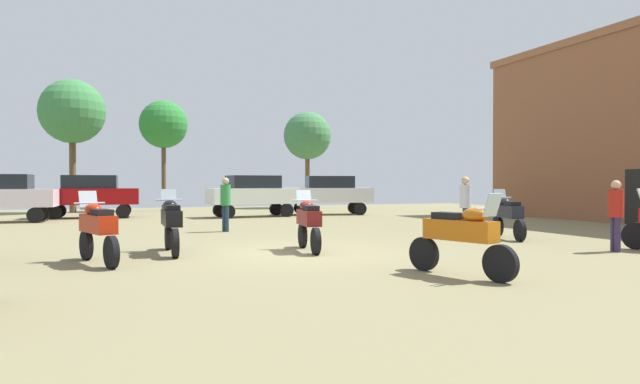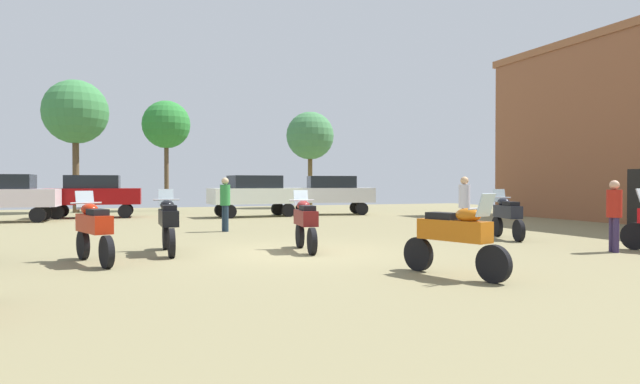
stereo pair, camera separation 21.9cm
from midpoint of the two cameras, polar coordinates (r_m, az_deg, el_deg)
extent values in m
cube|color=#7F7752|center=(13.10, -2.23, -6.27)|extent=(44.00, 52.00, 0.02)
cylinder|color=black|center=(14.12, -15.17, -4.41)|extent=(0.13, 0.65, 0.65)
cylinder|color=black|center=(12.50, -14.54, -5.10)|extent=(0.13, 0.65, 0.65)
cube|color=black|center=(13.27, -14.89, -2.56)|extent=(0.38, 1.40, 0.36)
ellipsoid|color=black|center=(13.57, -15.01, -1.30)|extent=(0.33, 0.48, 0.24)
cube|color=black|center=(13.01, -14.80, -1.57)|extent=(0.31, 0.56, 0.12)
cube|color=silver|center=(13.91, -15.13, -0.51)|extent=(0.36, 0.16, 0.39)
cylinder|color=#B7B7BC|center=(13.81, -15.10, -0.77)|extent=(0.62, 0.04, 0.04)
cylinder|color=black|center=(12.85, -22.75, -5.02)|extent=(0.31, 0.64, 0.63)
cylinder|color=black|center=(11.33, -20.58, -5.79)|extent=(0.31, 0.64, 0.63)
cube|color=#B1220B|center=(12.04, -21.75, -3.03)|extent=(0.75, 1.40, 0.36)
ellipsoid|color=#B1220B|center=(12.32, -22.16, -1.65)|extent=(0.45, 0.55, 0.24)
cube|color=black|center=(11.80, -21.42, -1.94)|extent=(0.46, 0.62, 0.12)
cube|color=silver|center=(12.64, -22.59, -0.77)|extent=(0.39, 0.25, 0.39)
cylinder|color=#B7B7BC|center=(12.54, -22.46, -1.05)|extent=(0.60, 0.22, 0.04)
cylinder|color=black|center=(9.53, 18.06, -7.05)|extent=(0.30, 0.63, 0.63)
cylinder|color=black|center=(10.51, 10.67, -6.28)|extent=(0.30, 0.63, 0.63)
cube|color=#C16111|center=(9.94, 14.19, -3.84)|extent=(0.76, 1.42, 0.36)
ellipsoid|color=#C16111|center=(9.74, 15.64, -2.29)|extent=(0.45, 0.55, 0.24)
cube|color=black|center=(10.08, 13.12, -2.41)|extent=(0.46, 0.62, 0.12)
cube|color=silver|center=(9.53, 17.32, -1.29)|extent=(0.39, 0.25, 0.39)
cylinder|color=#B7B7BC|center=(9.59, 16.81, -1.63)|extent=(0.60, 0.22, 0.04)
cylinder|color=black|center=(17.82, 18.10, -3.38)|extent=(0.29, 0.63, 0.62)
cylinder|color=black|center=(16.43, 20.12, -3.75)|extent=(0.29, 0.63, 0.62)
cube|color=black|center=(17.09, 19.08, -1.93)|extent=(0.71, 1.34, 0.36)
ellipsoid|color=black|center=(17.35, 18.71, -0.96)|extent=(0.44, 0.55, 0.24)
cube|color=black|center=(16.88, 19.39, -1.15)|extent=(0.45, 0.62, 0.12)
cube|color=silver|center=(17.64, 18.30, -0.34)|extent=(0.39, 0.25, 0.39)
cylinder|color=#B7B7BC|center=(17.55, 18.42, -0.54)|extent=(0.60, 0.21, 0.04)
cylinder|color=black|center=(14.02, -1.64, -4.48)|extent=(0.20, 0.63, 0.62)
cylinder|color=black|center=(12.61, -0.32, -5.08)|extent=(0.20, 0.63, 0.62)
cube|color=maroon|center=(13.28, -1.01, -2.66)|extent=(0.52, 1.27, 0.36)
ellipsoid|color=maroon|center=(13.53, -1.26, -1.41)|extent=(0.38, 0.52, 0.24)
cube|color=black|center=(13.05, -0.82, -1.67)|extent=(0.37, 0.59, 0.12)
cube|color=silver|center=(13.83, -1.52, -0.61)|extent=(0.38, 0.20, 0.39)
cylinder|color=#B7B7BC|center=(13.74, -1.45, -0.87)|extent=(0.62, 0.12, 0.04)
cylinder|color=black|center=(15.61, 30.03, -3.97)|extent=(0.32, 0.67, 0.67)
cylinder|color=black|center=(25.63, -26.83, -2.11)|extent=(0.65, 0.26, 0.64)
cylinder|color=black|center=(27.05, -26.31, -1.96)|extent=(0.65, 0.26, 0.64)
cube|color=silver|center=(26.59, -29.68, -0.53)|extent=(4.40, 2.06, 0.75)
cube|color=black|center=(26.59, -29.70, 0.93)|extent=(2.46, 1.73, 0.61)
cylinder|color=black|center=(25.89, -9.06, -2.00)|extent=(0.66, 0.27, 0.64)
cylinder|color=black|center=(27.28, -9.90, -1.85)|extent=(0.66, 0.27, 0.64)
cylinder|color=black|center=(26.85, -3.05, -1.88)|extent=(0.66, 0.27, 0.64)
cylinder|color=black|center=(28.19, -4.16, -1.75)|extent=(0.66, 0.27, 0.64)
cube|color=white|center=(26.99, -6.51, -0.40)|extent=(4.43, 2.14, 0.75)
cube|color=black|center=(26.99, -6.51, 1.04)|extent=(2.49, 1.77, 0.61)
cylinder|color=black|center=(27.86, -1.31, -1.78)|extent=(0.67, 0.35, 0.64)
cylinder|color=black|center=(29.29, -1.68, -1.65)|extent=(0.67, 0.35, 0.64)
cylinder|color=black|center=(28.39, 4.55, -1.74)|extent=(0.67, 0.35, 0.64)
cylinder|color=black|center=(29.79, 3.91, -1.61)|extent=(0.67, 0.35, 0.64)
cube|color=silver|center=(28.77, 1.38, -0.32)|extent=(4.58, 2.64, 0.75)
cube|color=black|center=(28.77, 1.38, 1.04)|extent=(2.64, 2.03, 0.61)
cylinder|color=black|center=(27.61, -25.27, -1.89)|extent=(0.65, 0.26, 0.64)
cylinder|color=black|center=(29.03, -24.84, -1.76)|extent=(0.65, 0.26, 0.64)
cylinder|color=black|center=(27.32, -19.20, -1.89)|extent=(0.65, 0.26, 0.64)
cylinder|color=black|center=(28.75, -19.06, -1.75)|extent=(0.65, 0.26, 0.64)
cube|color=#980B0C|center=(28.11, -22.11, -0.41)|extent=(4.42, 2.10, 0.75)
cube|color=black|center=(28.11, -22.12, 0.98)|extent=(2.47, 1.75, 0.61)
cylinder|color=#242C4E|center=(17.14, 14.95, -3.08)|extent=(0.14, 0.14, 0.89)
cylinder|color=#242C4E|center=(17.31, 15.01, -3.05)|extent=(0.14, 0.14, 0.89)
cylinder|color=silver|center=(17.19, 14.99, -0.43)|extent=(0.48, 0.48, 0.70)
sphere|color=tan|center=(17.18, 15.00, 1.14)|extent=(0.24, 0.24, 0.24)
cylinder|color=#203345|center=(18.96, -9.53, -2.69)|extent=(0.14, 0.14, 0.88)
cylinder|color=#203345|center=(18.81, -9.27, -2.72)|extent=(0.14, 0.14, 0.88)
cylinder|color=#2F863E|center=(18.85, -9.41, -0.31)|extent=(0.43, 0.43, 0.70)
sphere|color=tan|center=(18.85, -9.41, 1.12)|extent=(0.24, 0.24, 0.24)
cylinder|color=#322549|center=(14.92, 28.21, -3.87)|extent=(0.14, 0.14, 0.82)
cylinder|color=#322549|center=(14.77, 28.53, -3.92)|extent=(0.14, 0.14, 0.82)
cylinder|color=#A81F15|center=(14.80, 28.39, -1.05)|extent=(0.44, 0.44, 0.65)
sphere|color=tan|center=(14.80, 28.40, 0.64)|extent=(0.22, 0.22, 0.22)
cylinder|color=brown|center=(33.42, -23.65, 2.14)|extent=(0.35, 0.35, 4.78)
sphere|color=#3A7E42|center=(33.65, -23.69, 7.57)|extent=(3.51, 3.51, 3.51)
cylinder|color=brown|center=(34.05, -15.34, 1.90)|extent=(0.26, 0.26, 4.48)
sphere|color=#2B7D31|center=(34.23, -15.36, 6.72)|extent=(2.81, 2.81, 2.81)
cylinder|color=brown|center=(36.92, -0.85, 1.55)|extent=(0.30, 0.30, 4.09)
sphere|color=#417E49|center=(37.05, -0.85, 5.82)|extent=(3.17, 3.17, 3.17)
camera|label=1|loc=(0.11, -89.69, 0.00)|focal=31.11mm
camera|label=2|loc=(0.11, 90.31, 0.00)|focal=31.11mm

